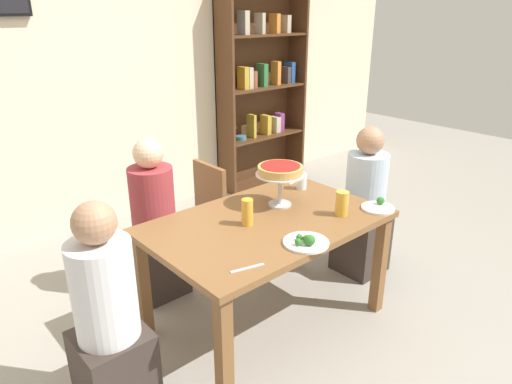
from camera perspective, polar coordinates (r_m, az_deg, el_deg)
ground_plane at (r=3.18m, az=1.24°, el=-15.58°), size 12.00×12.00×0.00m
rear_partition at (r=4.43m, az=-18.94°, el=13.74°), size 8.00×0.12×2.80m
dining_table at (r=2.84m, az=1.35°, el=-5.19°), size 1.43×0.92×0.74m
bookshelf at (r=5.28m, az=0.53°, el=12.93°), size 1.10×0.30×2.21m
diner_head_west at (r=2.44m, az=-17.68°, el=-15.53°), size 0.34×0.34×1.15m
diner_head_east at (r=3.60m, az=13.11°, el=-2.41°), size 0.34×0.34×1.15m
diner_far_left at (r=3.30m, az=-12.33°, el=-4.63°), size 0.34×0.34×1.15m
chair_far_right at (r=3.58m, az=-4.19°, el=-2.10°), size 0.40×0.40×0.87m
deep_dish_pizza_stand at (r=2.92m, az=3.01°, el=2.41°), size 0.32×0.32×0.27m
salad_plate_near_diner at (r=3.05m, az=14.86°, el=-1.69°), size 0.21×0.21×0.06m
salad_plate_far_diner at (r=2.52m, az=6.17°, el=-6.10°), size 0.25×0.25×0.07m
beer_glass_amber_tall at (r=2.88m, az=10.53°, el=-1.39°), size 0.08×0.08×0.15m
beer_glass_amber_short at (r=2.70m, az=-1.08°, el=-2.50°), size 0.07×0.07×0.16m
water_glass_clear_near at (r=3.27m, az=5.64°, el=1.30°), size 0.07×0.07×0.11m
cutlery_fork_near at (r=3.43m, az=4.97°, el=1.39°), size 0.18×0.05×0.00m
cutlery_knife_near at (r=2.30m, az=-1.06°, el=-9.36°), size 0.18×0.06×0.00m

